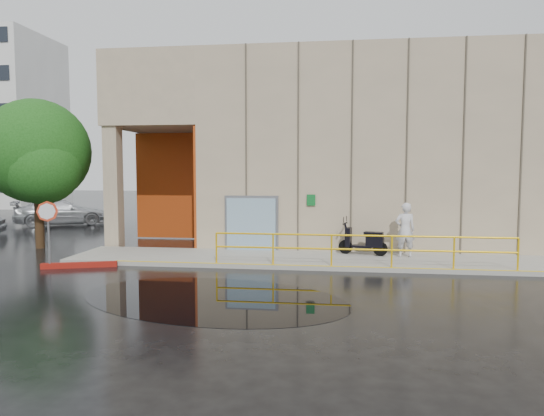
{
  "coord_description": "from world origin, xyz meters",
  "views": [
    {
      "loc": [
        3.37,
        -12.42,
        3.24
      ],
      "look_at": [
        1.38,
        3.0,
        2.02
      ],
      "focal_mm": 32.0,
      "sensor_mm": 36.0,
      "label": 1
    }
  ],
  "objects": [
    {
      "name": "ground",
      "position": [
        0.0,
        0.0,
        0.0
      ],
      "size": [
        120.0,
        120.0,
        0.0
      ],
      "primitive_type": "plane",
      "color": "black",
      "rests_on": "ground"
    },
    {
      "name": "sidewalk",
      "position": [
        4.0,
        4.5,
        0.07
      ],
      "size": [
        20.0,
        3.0,
        0.15
      ],
      "primitive_type": "cube",
      "color": "gray",
      "rests_on": "ground"
    },
    {
      "name": "building",
      "position": [
        5.1,
        10.98,
        4.21
      ],
      "size": [
        20.0,
        10.17,
        8.0
      ],
      "color": "gray",
      "rests_on": "ground"
    },
    {
      "name": "guardrail",
      "position": [
        4.25,
        3.15,
        0.68
      ],
      "size": [
        9.56,
        0.06,
        1.03
      ],
      "color": "#E7B20C",
      "rests_on": "sidewalk"
    },
    {
      "name": "person",
      "position": [
        5.88,
        5.1,
        1.12
      ],
      "size": [
        0.75,
        0.54,
        1.94
      ],
      "primitive_type": "imported",
      "rotation": [
        0.0,
        0.0,
        3.25
      ],
      "color": "silver",
      "rests_on": "sidewalk"
    },
    {
      "name": "scooter",
      "position": [
        4.44,
        5.33,
        0.94
      ],
      "size": [
        1.83,
        1.01,
        1.38
      ],
      "rotation": [
        0.0,
        0.0,
        -0.27
      ],
      "color": "black",
      "rests_on": "sidewalk"
    },
    {
      "name": "stop_sign",
      "position": [
        -5.86,
        2.16,
        1.66
      ],
      "size": [
        0.51,
        0.5,
        2.24
      ],
      "rotation": [
        0.0,
        0.0,
        0.38
      ],
      "color": "slate",
      "rests_on": "ground"
    },
    {
      "name": "red_curb",
      "position": [
        -5.0,
        2.5,
        0.09
      ],
      "size": [
        2.34,
        0.91,
        0.18
      ],
      "primitive_type": "cube",
      "rotation": [
        0.0,
        0.0,
        0.31
      ],
      "color": "maroon",
      "rests_on": "ground"
    },
    {
      "name": "puddle",
      "position": [
        0.35,
        -0.71,
        0.0
      ],
      "size": [
        7.82,
        5.76,
        0.01
      ],
      "primitive_type": "cube",
      "rotation": [
        0.0,
        0.0,
        -0.22
      ],
      "color": "black",
      "rests_on": "ground"
    },
    {
      "name": "car_c",
      "position": [
        -12.53,
        14.1,
        0.75
      ],
      "size": [
        5.55,
        4.36,
        1.5
      ],
      "primitive_type": "imported",
      "rotation": [
        0.0,
        0.0,
        2.08
      ],
      "color": "#AFB1B6",
      "rests_on": "ground"
    },
    {
      "name": "tree_near",
      "position": [
        -8.59,
        5.99,
        3.82
      ],
      "size": [
        4.25,
        4.25,
        6.12
      ],
      "rotation": [
        0.0,
        0.0,
        -0.26
      ],
      "color": "black",
      "rests_on": "ground"
    }
  ]
}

